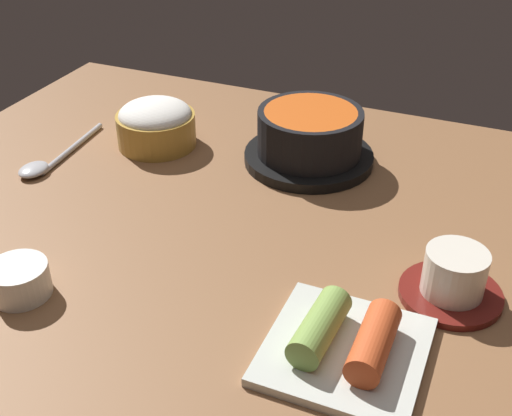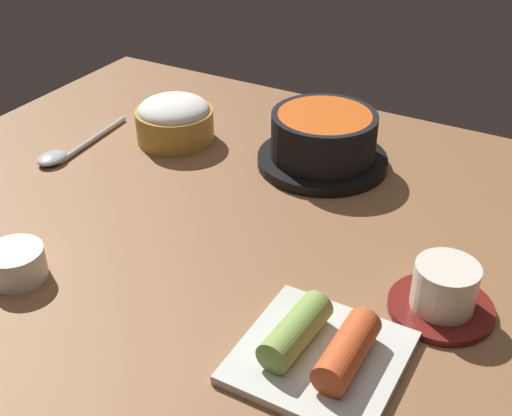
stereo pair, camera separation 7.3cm
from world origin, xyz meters
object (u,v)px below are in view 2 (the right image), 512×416
(spoon, at_px, (66,152))
(tea_cup_with_saucer, at_px, (444,292))
(stone_pot, at_px, (323,141))
(kimchi_plate, at_px, (321,350))
(rice_bowl, at_px, (174,119))
(side_bowl_near, at_px, (16,263))

(spoon, bearing_deg, tea_cup_with_saucer, -6.69)
(stone_pot, relative_size, spoon, 1.00)
(kimchi_plate, height_order, spoon, kimchi_plate)
(rice_bowl, bearing_deg, stone_pot, 9.33)
(kimchi_plate, distance_m, side_bowl_near, 0.34)
(kimchi_plate, bearing_deg, tea_cup_with_saucer, 57.96)
(stone_pot, xyz_separation_m, side_bowl_near, (-0.18, -0.39, -0.02))
(stone_pot, height_order, tea_cup_with_saucer, stone_pot)
(stone_pot, xyz_separation_m, tea_cup_with_saucer, (0.23, -0.22, -0.01))
(stone_pot, relative_size, rice_bowl, 1.58)
(tea_cup_with_saucer, xyz_separation_m, side_bowl_near, (-0.42, -0.17, -0.01))
(stone_pot, xyz_separation_m, spoon, (-0.33, -0.16, -0.03))
(rice_bowl, bearing_deg, side_bowl_near, -83.20)
(kimchi_plate, relative_size, side_bowl_near, 2.33)
(tea_cup_with_saucer, relative_size, spoon, 0.59)
(side_bowl_near, relative_size, spoon, 0.34)
(side_bowl_near, xyz_separation_m, spoon, (-0.15, 0.24, -0.01))
(rice_bowl, bearing_deg, tea_cup_with_saucer, -21.99)
(stone_pot, bearing_deg, spoon, -155.05)
(rice_bowl, xyz_separation_m, kimchi_plate, (0.38, -0.31, -0.02))
(side_bowl_near, bearing_deg, rice_bowl, 96.80)
(side_bowl_near, bearing_deg, spoon, 122.64)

